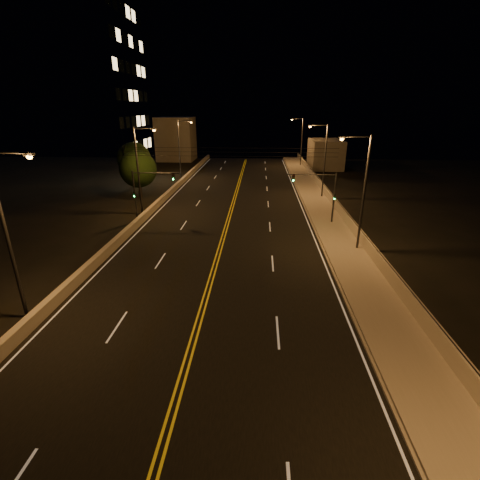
# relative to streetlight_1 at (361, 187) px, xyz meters

# --- Properties ---
(road) EXTENTS (18.00, 120.00, 0.02)m
(road) POSITION_rel_streetlight_1_xyz_m (-11.53, -2.51, -5.50)
(road) COLOR black
(road) RESTS_ON ground
(sidewalk) EXTENTS (3.60, 120.00, 0.30)m
(sidewalk) POSITION_rel_streetlight_1_xyz_m (-0.73, -2.51, -5.36)
(sidewalk) COLOR gray
(sidewalk) RESTS_ON ground
(curb) EXTENTS (0.14, 120.00, 0.15)m
(curb) POSITION_rel_streetlight_1_xyz_m (-2.60, -2.51, -5.44)
(curb) COLOR gray
(curb) RESTS_ON ground
(parapet_wall) EXTENTS (0.30, 120.00, 1.00)m
(parapet_wall) POSITION_rel_streetlight_1_xyz_m (0.92, -2.51, -4.71)
(parapet_wall) COLOR #A89B8C
(parapet_wall) RESTS_ON sidewalk
(jersey_barrier) EXTENTS (0.45, 120.00, 0.81)m
(jersey_barrier) POSITION_rel_streetlight_1_xyz_m (-20.72, -2.51, -5.11)
(jersey_barrier) COLOR #A89B8C
(jersey_barrier) RESTS_ON ground
(distant_building_right) EXTENTS (6.00, 10.00, 5.52)m
(distant_building_right) POSITION_rel_streetlight_1_xyz_m (4.97, 44.55, -2.76)
(distant_building_right) COLOR slate
(distant_building_right) RESTS_ON ground
(distant_building_left) EXTENTS (8.00, 8.00, 9.51)m
(distant_building_left) POSITION_rel_streetlight_1_xyz_m (-27.53, 53.80, -0.76)
(distant_building_left) COLOR slate
(distant_building_left) RESTS_ON ground
(parapet_rail) EXTENTS (0.06, 120.00, 0.06)m
(parapet_rail) POSITION_rel_streetlight_1_xyz_m (0.92, -2.51, -4.18)
(parapet_rail) COLOR black
(parapet_rail) RESTS_ON parapet_wall
(lane_markings) EXTENTS (17.32, 116.00, 0.00)m
(lane_markings) POSITION_rel_streetlight_1_xyz_m (-11.53, -2.58, -5.49)
(lane_markings) COLOR silver
(lane_markings) RESTS_ON road
(streetlight_1) EXTENTS (2.55, 0.28, 9.60)m
(streetlight_1) POSITION_rel_streetlight_1_xyz_m (0.00, 0.00, 0.00)
(streetlight_1) COLOR #2D2D33
(streetlight_1) RESTS_ON ground
(streetlight_2) EXTENTS (2.55, 0.28, 9.60)m
(streetlight_2) POSITION_rel_streetlight_1_xyz_m (0.00, 18.52, 0.00)
(streetlight_2) COLOR #2D2D33
(streetlight_2) RESTS_ON ground
(streetlight_3) EXTENTS (2.55, 0.28, 9.60)m
(streetlight_3) POSITION_rel_streetlight_1_xyz_m (0.00, 46.00, 0.00)
(streetlight_3) COLOR #2D2D33
(streetlight_3) RESTS_ON ground
(streetlight_4) EXTENTS (2.55, 0.28, 9.60)m
(streetlight_4) POSITION_rel_streetlight_1_xyz_m (-21.47, -11.29, 0.00)
(streetlight_4) COLOR #2D2D33
(streetlight_4) RESTS_ON ground
(streetlight_5) EXTENTS (2.55, 0.28, 9.60)m
(streetlight_5) POSITION_rel_streetlight_1_xyz_m (-21.47, 10.05, 0.00)
(streetlight_5) COLOR #2D2D33
(streetlight_5) RESTS_ON ground
(streetlight_6) EXTENTS (2.55, 0.28, 9.60)m
(streetlight_6) POSITION_rel_streetlight_1_xyz_m (-21.47, 31.03, 0.00)
(streetlight_6) COLOR #2D2D33
(streetlight_6) RESTS_ON ground
(traffic_signal_right) EXTENTS (5.11, 0.31, 5.43)m
(traffic_signal_right) POSITION_rel_streetlight_1_xyz_m (-1.61, 7.16, -2.02)
(traffic_signal_right) COLOR #2D2D33
(traffic_signal_right) RESTS_ON ground
(traffic_signal_left) EXTENTS (5.11, 0.31, 5.43)m
(traffic_signal_left) POSITION_rel_streetlight_1_xyz_m (-20.26, 7.16, -2.02)
(traffic_signal_left) COLOR #2D2D33
(traffic_signal_left) RESTS_ON ground
(overhead_wires) EXTENTS (22.00, 0.03, 0.83)m
(overhead_wires) POSITION_rel_streetlight_1_xyz_m (-11.53, 6.99, 1.89)
(overhead_wires) COLOR black
(building_tower) EXTENTS (24.00, 15.00, 31.41)m
(building_tower) POSITION_rel_streetlight_1_xyz_m (-39.80, 28.52, 9.62)
(building_tower) COLOR slate
(building_tower) RESTS_ON ground
(tree_0) EXTENTS (4.76, 4.76, 6.45)m
(tree_0) POSITION_rel_streetlight_1_xyz_m (-23.96, 16.38, -1.45)
(tree_0) COLOR black
(tree_0) RESTS_ON ground
(tree_1) EXTENTS (4.99, 4.99, 6.76)m
(tree_1) POSITION_rel_streetlight_1_xyz_m (-27.15, 24.16, -1.26)
(tree_1) COLOR black
(tree_1) RESTS_ON ground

